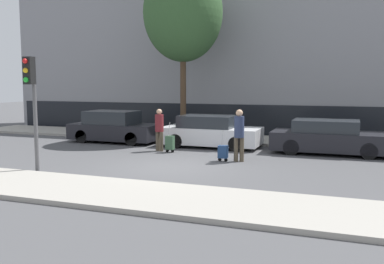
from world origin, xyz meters
name	(u,v)px	position (x,y,z in m)	size (l,w,h in m)	color
ground_plane	(169,167)	(0.00, 0.00, 0.00)	(80.00, 80.00, 0.00)	#4C4C4F
sidewalk_near	(108,192)	(0.00, -3.75, 0.06)	(28.00, 2.50, 0.12)	#A39E93
sidewalk_far	(227,139)	(0.00, 7.00, 0.06)	(28.00, 3.00, 0.12)	#A39E93
building_facade	(247,43)	(0.00, 10.91, 4.89)	(28.00, 3.48, 9.80)	gray
parked_car_0	(114,128)	(-4.70, 4.56, 0.67)	(4.10, 1.80, 1.44)	black
parked_car_1	(211,132)	(-0.07, 4.64, 0.63)	(4.14, 1.89, 1.34)	silver
parked_car_2	(329,138)	(4.75, 4.49, 0.62)	(4.38, 1.82, 1.30)	black
pedestrian_left	(159,127)	(-1.64, 2.84, 0.96)	(0.34, 0.34, 1.69)	#4C4233
trolley_left	(170,143)	(-1.12, 2.68, 0.39)	(0.34, 0.29, 1.20)	#335138
pedestrian_right	(239,132)	(1.90, 1.69, 1.04)	(0.34, 0.34, 1.81)	#4C4233
trolley_right	(223,152)	(1.38, 1.52, 0.34)	(0.34, 0.29, 1.10)	navy
traffic_light	(32,91)	(-3.37, -2.36, 2.48)	(0.28, 0.47, 3.47)	#515154
bare_tree_near_crossing	(183,13)	(-2.07, 6.56, 5.97)	(3.74, 3.74, 8.15)	#4C3826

